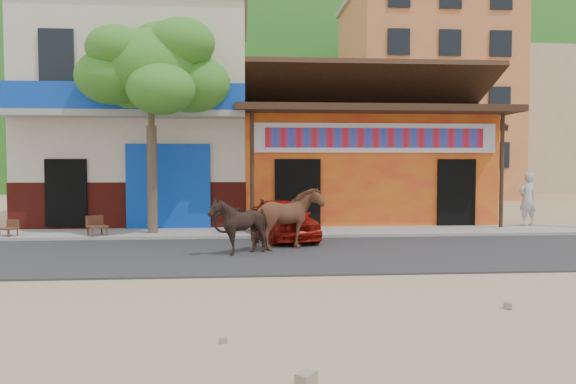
# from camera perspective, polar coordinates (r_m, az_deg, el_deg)

# --- Properties ---
(ground) EXTENTS (120.00, 120.00, 0.00)m
(ground) POSITION_cam_1_polar(r_m,az_deg,el_deg) (10.53, 6.86, -8.46)
(ground) COLOR #9E825B
(ground) RESTS_ON ground
(road) EXTENTS (60.00, 5.00, 0.04)m
(road) POSITION_cam_1_polar(r_m,az_deg,el_deg) (12.95, 4.66, -6.21)
(road) COLOR #28282B
(road) RESTS_ON ground
(sidewalk) EXTENTS (60.00, 2.00, 0.12)m
(sidewalk) POSITION_cam_1_polar(r_m,az_deg,el_deg) (16.38, 2.70, -4.12)
(sidewalk) COLOR gray
(sidewalk) RESTS_ON ground
(dance_club) EXTENTS (8.00, 6.00, 3.60)m
(dance_club) POSITION_cam_1_polar(r_m,az_deg,el_deg) (20.53, 6.85, 2.17)
(dance_club) COLOR orange
(dance_club) RESTS_ON ground
(cafe_building) EXTENTS (7.00, 6.00, 7.00)m
(cafe_building) POSITION_cam_1_polar(r_m,az_deg,el_deg) (20.46, -14.34, 6.86)
(cafe_building) COLOR beige
(cafe_building) RESTS_ON ground
(apartment_front) EXTENTS (9.00, 9.00, 12.00)m
(apartment_front) POSITION_cam_1_polar(r_m,az_deg,el_deg) (36.08, 13.50, 9.14)
(apartment_front) COLOR #CC723F
(apartment_front) RESTS_ON ground
(apartment_rear) EXTENTS (8.00, 8.00, 10.00)m
(apartment_rear) POSITION_cam_1_polar(r_m,az_deg,el_deg) (44.95, 22.11, 6.49)
(apartment_rear) COLOR tan
(apartment_rear) RESTS_ON ground
(hillside) EXTENTS (100.00, 40.00, 24.00)m
(hillside) POSITION_cam_1_polar(r_m,az_deg,el_deg) (80.76, -3.10, 10.04)
(hillside) COLOR #194C14
(hillside) RESTS_ON ground
(tree) EXTENTS (3.00, 3.00, 6.00)m
(tree) POSITION_cam_1_polar(r_m,az_deg,el_deg) (16.15, -13.70, 6.57)
(tree) COLOR #2D721E
(tree) RESTS_ON sidewalk
(cow_tan) EXTENTS (1.89, 1.53, 1.46)m
(cow_tan) POSITION_cam_1_polar(r_m,az_deg,el_deg) (13.22, -0.17, -2.73)
(cow_tan) COLOR brown
(cow_tan) RESTS_ON road
(cow_dark) EXTENTS (1.31, 1.20, 1.29)m
(cow_dark) POSITION_cam_1_polar(r_m,az_deg,el_deg) (12.59, -5.11, -3.42)
(cow_dark) COLOR black
(cow_dark) RESTS_ON road
(red_car) EXTENTS (1.96, 3.43, 1.10)m
(red_car) POSITION_cam_1_polar(r_m,az_deg,el_deg) (15.03, -0.51, -2.73)
(red_car) COLOR #A5150B
(red_car) RESTS_ON road
(scooter) EXTENTS (1.85, 0.84, 0.94)m
(scooter) POSITION_cam_1_polar(r_m,az_deg,el_deg) (15.87, -4.38, -2.43)
(scooter) COLOR black
(scooter) RESTS_ON sidewalk
(pedestrian) EXTENTS (0.68, 0.53, 1.66)m
(pedestrian) POSITION_cam_1_polar(r_m,az_deg,el_deg) (19.04, 23.16, -0.67)
(pedestrian) COLOR #BABABA
(pedestrian) RESTS_ON sidewalk
(cafe_chair_left) EXTENTS (0.48, 0.48, 0.81)m
(cafe_chair_left) POSITION_cam_1_polar(r_m,az_deg,el_deg) (16.81, -26.54, -2.67)
(cafe_chair_left) COLOR #53321B
(cafe_chair_left) RESTS_ON sidewalk
(cafe_chair_right) EXTENTS (0.65, 0.65, 1.01)m
(cafe_chair_right) POSITION_cam_1_polar(r_m,az_deg,el_deg) (15.98, -18.84, -2.43)
(cafe_chair_right) COLOR #512B1B
(cafe_chair_right) RESTS_ON sidewalk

